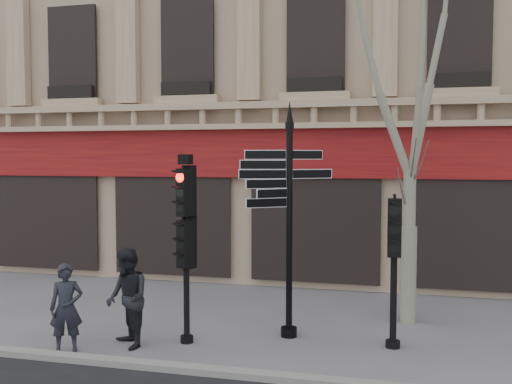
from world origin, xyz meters
TOP-DOWN VIEW (x-y plane):
  - ground at (0.00, 0.00)m, footprint 80.00×80.00m
  - kerb at (0.00, -1.40)m, footprint 80.00×0.25m
  - building at (0.00, 12.48)m, footprint 28.00×15.52m
  - fingerpost at (0.08, 0.84)m, footprint 2.54×2.54m
  - traffic_signal_main at (-1.72, 0.02)m, footprint 0.46×0.39m
  - traffic_signal_secondary at (2.05, 0.66)m, footprint 0.47×0.34m
  - plane_tree at (2.34, 2.40)m, footprint 2.97×2.97m
  - pedestrian_a at (-3.63, -0.97)m, footprint 0.69×0.59m
  - pedestrian_b at (-2.68, -0.49)m, footprint 1.12×1.12m

SIDE VIEW (x-z plane):
  - ground at x=0.00m, z-range 0.00..0.00m
  - kerb at x=0.00m, z-range 0.00..0.12m
  - pedestrian_a at x=-3.63m, z-range 0.00..1.59m
  - pedestrian_b at x=-2.68m, z-range 0.00..1.83m
  - traffic_signal_secondary at x=2.05m, z-range 0.54..3.28m
  - traffic_signal_main at x=-1.72m, z-range 0.47..4.01m
  - fingerpost at x=0.08m, z-range 0.78..5.34m
  - plane_tree at x=2.34m, z-range 1.59..9.47m
  - building at x=0.00m, z-range -0.01..17.99m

